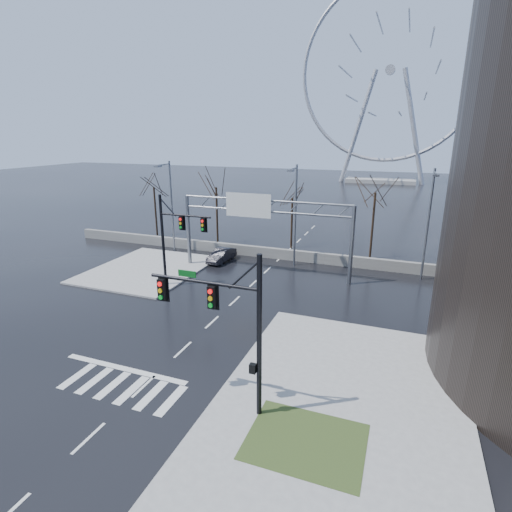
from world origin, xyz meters
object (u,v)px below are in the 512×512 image
at_px(signal_mast_near, 231,318).
at_px(ferris_wheel, 390,78).
at_px(sign_gantry, 260,220).
at_px(car, 222,255).
at_px(signal_mast_far, 174,233).

height_order(signal_mast_near, ferris_wheel, ferris_wheel).
relative_size(sign_gantry, ferris_wheel, 0.32).
distance_m(signal_mast_near, sign_gantry, 19.79).
bearing_deg(car, signal_mast_near, -58.28).
bearing_deg(car, ferris_wheel, 87.53).
distance_m(sign_gantry, ferris_wheel, 82.91).
relative_size(signal_mast_near, car, 1.96).
bearing_deg(signal_mast_far, sign_gantry, 47.53).
bearing_deg(signal_mast_far, car, 86.63).
bearing_deg(ferris_wheel, car, -97.59).
relative_size(ferris_wheel, car, 12.46).
bearing_deg(sign_gantry, ferris_wheel, 86.16).
relative_size(signal_mast_near, signal_mast_far, 1.00).
bearing_deg(signal_mast_far, signal_mast_near, -49.74).
height_order(sign_gantry, car, sign_gantry).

